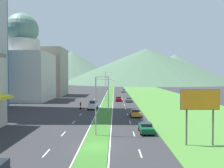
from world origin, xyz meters
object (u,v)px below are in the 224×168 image
at_px(street_lamp_far, 107,84).
at_px(car_2, 146,128).
at_px(street_lamp_near, 98,102).
at_px(car_4, 119,99).
at_px(car_0, 129,100).
at_px(car_1, 135,113).
at_px(billboard_roadside, 200,103).
at_px(car_3, 123,91).
at_px(motorcycle_rider, 81,106).
at_px(pickup_truck_0, 93,105).
at_px(street_lamp_mid, 107,91).

xyz_separation_m(street_lamp_far, car_2, (7.41, -46.43, -4.83)).
bearing_deg(street_lamp_near, car_4, 85.65).
bearing_deg(car_0, car_2, 0.24).
bearing_deg(street_lamp_far, car_1, -77.65).
distance_m(street_lamp_far, billboard_roadside, 54.53).
relative_size(car_3, motorcycle_rider, 2.37).
bearing_deg(car_0, motorcycle_rider, -37.34).
distance_m(billboard_roadside, car_1, 22.06).
bearing_deg(motorcycle_rider, pickup_truck_0, -78.10).
bearing_deg(street_lamp_near, car_3, 85.80).
bearing_deg(street_lamp_mid, motorcycle_rider, 154.66).
bearing_deg(street_lamp_mid, car_4, 81.95).
bearing_deg(pickup_truck_0, car_3, -8.89).
relative_size(street_lamp_near, street_lamp_far, 0.83).
relative_size(street_lamp_far, motorcycle_rider, 4.91).
relative_size(street_lamp_near, motorcycle_rider, 4.05).
relative_size(street_lamp_far, car_3, 2.07).
bearing_deg(billboard_roadside, street_lamp_far, 103.79).
relative_size(street_lamp_far, car_0, 2.24).
relative_size(car_4, pickup_truck_0, 0.76).
bearing_deg(street_lamp_mid, pickup_truck_0, 133.26).
distance_m(billboard_roadside, car_2, 9.65).
height_order(street_lamp_far, car_3, street_lamp_far).
bearing_deg(street_lamp_near, car_0, 81.35).
xyz_separation_m(car_1, car_2, (0.37, -14.25, 0.00)).
bearing_deg(motorcycle_rider, car_3, -11.48).
bearing_deg(street_lamp_mid, car_2, -73.62).
bearing_deg(car_0, car_3, -179.96).
bearing_deg(car_2, street_lamp_near, -76.03).
relative_size(car_2, motorcycle_rider, 2.29).
distance_m(street_lamp_near, car_1, 17.72).
bearing_deg(billboard_roadside, street_lamp_near, 159.01).
distance_m(street_lamp_near, street_lamp_far, 48.17).
distance_m(billboard_roadside, pickup_truck_0, 36.54).
bearing_deg(car_3, street_lamp_near, -4.20).
distance_m(street_lamp_near, car_0, 45.08).
distance_m(street_lamp_far, pickup_truck_0, 20.95).
xyz_separation_m(car_0, car_3, (-0.03, 47.11, 0.00)).
bearing_deg(car_0, car_4, -124.55).
height_order(car_0, car_3, car_3).
xyz_separation_m(street_lamp_mid, street_lamp_far, (-0.84, 24.07, 0.73)).
height_order(street_lamp_near, car_3, street_lamp_near).
relative_size(billboard_roadside, car_1, 1.66).
xyz_separation_m(car_2, motorcycle_rider, (-13.26, 25.53, -0.01)).
relative_size(billboard_roadside, car_3, 1.43).
xyz_separation_m(car_1, car_4, (-3.02, 30.63, 0.03)).
bearing_deg(car_4, pickup_truck_0, -19.93).
xyz_separation_m(car_0, car_2, (0.18, -42.67, -0.01)).
relative_size(billboard_roadside, car_0, 1.54).
xyz_separation_m(street_lamp_mid, billboard_roadside, (12.16, -28.89, 0.28)).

